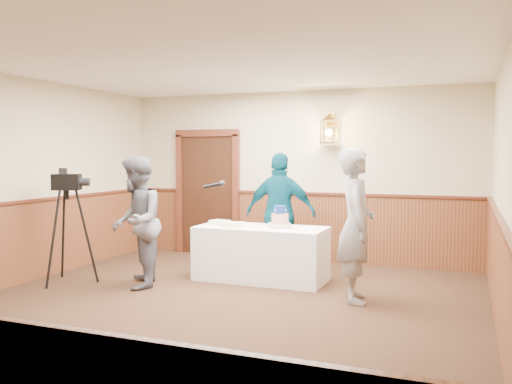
% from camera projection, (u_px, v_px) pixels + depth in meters
% --- Properties ---
extents(ground, '(7.00, 7.00, 0.00)m').
position_uv_depth(ground, '(199.00, 318.00, 5.83)').
color(ground, black).
rests_on(ground, ground).
extents(room_shell, '(6.02, 7.02, 2.81)m').
position_uv_depth(room_shell, '(212.00, 175.00, 6.16)').
color(room_shell, beige).
rests_on(room_shell, ground).
extents(display_table, '(1.80, 0.80, 0.75)m').
position_uv_depth(display_table, '(261.00, 253.00, 7.57)').
color(display_table, white).
rests_on(display_table, ground).
extents(tiered_cake, '(0.39, 0.39, 0.30)m').
position_uv_depth(tiered_cake, '(280.00, 219.00, 7.46)').
color(tiered_cake, beige).
rests_on(tiered_cake, display_table).
extents(sheet_cake_yellow, '(0.36, 0.31, 0.06)m').
position_uv_depth(sheet_cake_yellow, '(233.00, 225.00, 7.55)').
color(sheet_cake_yellow, '#FFFA98').
rests_on(sheet_cake_yellow, display_table).
extents(sheet_cake_green, '(0.30, 0.27, 0.06)m').
position_uv_depth(sheet_cake_green, '(220.00, 222.00, 7.81)').
color(sheet_cake_green, '#B1EAA5').
rests_on(sheet_cake_green, display_table).
extents(interviewer, '(1.59, 1.05, 1.74)m').
position_uv_depth(interviewer, '(136.00, 222.00, 7.12)').
color(interviewer, '#585A63').
rests_on(interviewer, ground).
extents(baker, '(0.61, 0.77, 1.84)m').
position_uv_depth(baker, '(356.00, 225.00, 6.44)').
color(baker, gray).
rests_on(baker, ground).
extents(assistant_p, '(1.07, 0.51, 1.79)m').
position_uv_depth(assistant_p, '(281.00, 213.00, 7.99)').
color(assistant_p, '#063D51').
rests_on(assistant_p, ground).
extents(tv_camera_rig, '(0.58, 0.55, 1.49)m').
position_uv_depth(tv_camera_rig, '(68.00, 234.00, 7.39)').
color(tv_camera_rig, black).
rests_on(tv_camera_rig, ground).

